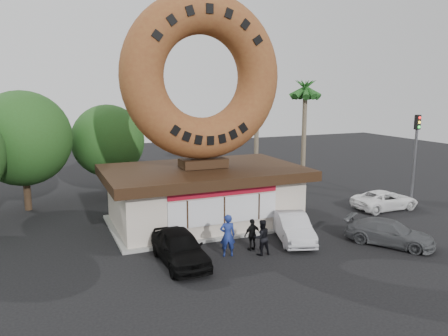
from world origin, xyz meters
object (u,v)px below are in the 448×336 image
street_lamp (135,132)px  car_grey (390,233)px  donut_shop (204,193)px  giant_donut (202,77)px  person_right (252,235)px  traffic_signal (416,149)px  car_white (385,200)px  car_black (180,247)px  car_silver (293,227)px  person_left (228,235)px  person_center (262,237)px

street_lamp → car_grey: 19.76m
donut_shop → street_lamp: street_lamp is taller
giant_donut → person_right: giant_donut is taller
traffic_signal → person_right: size_ratio=3.87×
car_grey → giant_donut: bearing=102.0°
car_grey → car_white: (4.54, 5.20, -0.01)m
giant_donut → car_white: 14.29m
car_black → car_silver: car_black is taller
person_left → person_center: bearing=175.4°
traffic_signal → person_center: traffic_signal is taller
person_left → car_grey: (8.08, -1.79, -0.38)m
person_left → person_center: person_left is taller
person_left → car_white: 13.08m
person_center → person_right: 0.71m
donut_shop → traffic_signal: size_ratio=1.84×
person_left → donut_shop: bearing=-85.4°
giant_donut → car_black: bearing=-120.4°
car_black → car_white: 15.31m
donut_shop → traffic_signal: 14.30m
traffic_signal → car_silver: bearing=-166.5°
person_right → car_white: (11.22, 3.20, -0.17)m
person_left → person_right: person_left is taller
person_right → donut_shop: bearing=-91.3°
person_center → car_grey: person_center is taller
giant_donut → car_silver: 9.50m
person_left → car_black: person_left is taller
person_left → car_black: bearing=12.1°
traffic_signal → car_black: bearing=-169.3°
donut_shop → giant_donut: bearing=90.0°
car_grey → car_silver: bearing=115.2°
street_lamp → car_black: bearing=-94.6°
car_silver → car_grey: size_ratio=0.99×
giant_donut → person_left: (-0.76, -5.28, -7.37)m
car_grey → person_right: bearing=129.3°
person_left → car_white: size_ratio=0.46×
giant_donut → car_grey: giant_donut is taller
giant_donut → car_grey: 12.79m
person_center → car_white: bearing=-160.1°
car_black → car_silver: size_ratio=1.05×
person_left → car_white: person_left is taller
street_lamp → car_black: street_lamp is taller
person_right → car_grey: bearing=154.8°
person_left → car_silver: size_ratio=0.47×
car_white → car_grey: bearing=139.4°
giant_donut → car_white: size_ratio=2.08×
donut_shop → street_lamp: size_ratio=1.40×
person_center → car_silver: 2.68m
car_black → person_right: bearing=2.2°
car_silver → car_white: 9.09m
donut_shop → person_center: 5.87m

